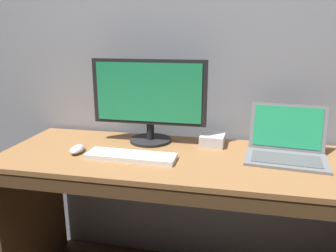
{
  "coord_description": "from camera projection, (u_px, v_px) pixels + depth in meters",
  "views": [
    {
      "loc": [
        0.21,
        -1.41,
        1.32
      ],
      "look_at": [
        -0.09,
        0.0,
        0.92
      ],
      "focal_mm": 35.38,
      "sensor_mm": 36.0,
      "label": 1
    }
  ],
  "objects": [
    {
      "name": "desk",
      "position": [
        186.0,
        209.0,
        1.58
      ],
      "size": [
        1.74,
        0.61,
        0.78
      ],
      "color": "olive",
      "rests_on": "ground"
    },
    {
      "name": "laptop_space_gray",
      "position": [
        287.0,
        146.0,
        1.5
      ],
      "size": [
        0.37,
        0.32,
        0.23
      ],
      "color": "slate",
      "rests_on": "desk"
    },
    {
      "name": "external_monitor",
      "position": [
        149.0,
        97.0,
        1.65
      ],
      "size": [
        0.58,
        0.22,
        0.43
      ],
      "color": "black",
      "rests_on": "desk"
    },
    {
      "name": "wired_keyboard",
      "position": [
        131.0,
        156.0,
        1.48
      ],
      "size": [
        0.41,
        0.12,
        0.03
      ],
      "color": "white",
      "rests_on": "desk"
    },
    {
      "name": "computer_mouse",
      "position": [
        77.0,
        149.0,
        1.56
      ],
      "size": [
        0.07,
        0.12,
        0.03
      ],
      "primitive_type": "ellipsoid",
      "rotation": [
        0.0,
        0.0,
        0.14
      ],
      "color": "#B7B7BC",
      "rests_on": "desk"
    },
    {
      "name": "external_drive_box",
      "position": [
        213.0,
        140.0,
        1.67
      ],
      "size": [
        0.13,
        0.13,
        0.06
      ],
      "primitive_type": "cube",
      "rotation": [
        0.0,
        0.0,
        -0.06
      ],
      "color": "silver",
      "rests_on": "desk"
    }
  ]
}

